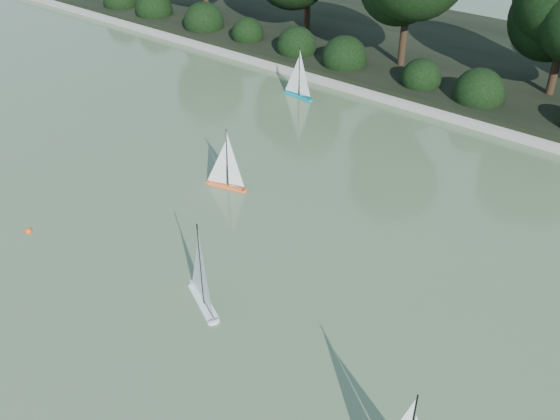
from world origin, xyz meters
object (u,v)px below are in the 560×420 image
(sailboat_orange, at_px, (223,177))
(race_buoy, at_px, (29,232))
(sailboat_teal, at_px, (296,88))
(sailboat_white_a, at_px, (200,287))

(sailboat_orange, height_order, race_buoy, sailboat_orange)
(sailboat_orange, xyz_separation_m, sailboat_teal, (-1.76, 4.61, 0.01))
(sailboat_teal, relative_size, race_buoy, 10.69)
(sailboat_white_a, bearing_deg, sailboat_teal, 117.88)
(sailboat_white_a, distance_m, sailboat_orange, 3.43)
(sailboat_orange, bearing_deg, sailboat_white_a, -52.03)
(sailboat_white_a, relative_size, sailboat_teal, 1.12)
(sailboat_orange, bearing_deg, sailboat_teal, 110.90)
(sailboat_white_a, bearing_deg, sailboat_orange, 127.97)
(sailboat_teal, distance_m, race_buoy, 7.97)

